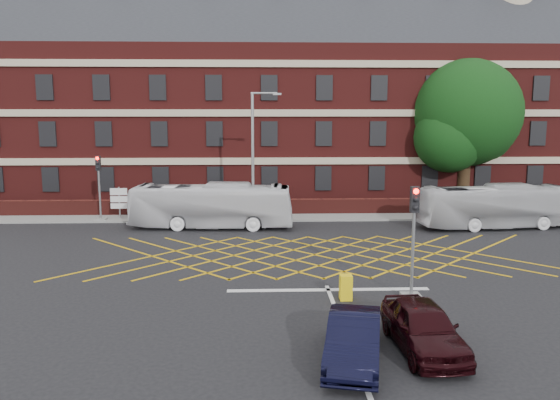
{
  "coord_description": "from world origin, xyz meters",
  "views": [
    {
      "loc": [
        -2.64,
        -24.18,
        6.85
      ],
      "look_at": [
        -1.73,
        1.5,
        2.84
      ],
      "focal_mm": 35.0,
      "sensor_mm": 36.0,
      "label": 1
    }
  ],
  "objects_px": {
    "direction_signs": "(119,199)",
    "traffic_light_near": "(413,254)",
    "street_lamp": "(254,182)",
    "utility_cabinet": "(346,287)",
    "bus_left": "(212,206)",
    "deciduous_tree": "(466,120)",
    "traffic_light_far": "(100,195)",
    "car_maroon": "(423,327)",
    "bus_right": "(496,206)",
    "car_navy": "(354,339)"
  },
  "relations": [
    {
      "from": "bus_left",
      "to": "car_navy",
      "type": "height_order",
      "value": "bus_left"
    },
    {
      "from": "bus_right",
      "to": "direction_signs",
      "type": "distance_m",
      "value": 23.89
    },
    {
      "from": "car_maroon",
      "to": "direction_signs",
      "type": "distance_m",
      "value": 24.95
    },
    {
      "from": "traffic_light_far",
      "to": "utility_cabinet",
      "type": "relative_size",
      "value": 4.51
    },
    {
      "from": "bus_right",
      "to": "car_navy",
      "type": "relative_size",
      "value": 2.33
    },
    {
      "from": "bus_right",
      "to": "utility_cabinet",
      "type": "xyz_separation_m",
      "value": [
        -11.19,
        -12.76,
        -0.86
      ]
    },
    {
      "from": "bus_left",
      "to": "street_lamp",
      "type": "height_order",
      "value": "street_lamp"
    },
    {
      "from": "bus_right",
      "to": "traffic_light_far",
      "type": "bearing_deg",
      "value": 77.83
    },
    {
      "from": "street_lamp",
      "to": "deciduous_tree",
      "type": "bearing_deg",
      "value": 22.8
    },
    {
      "from": "car_maroon",
      "to": "bus_left",
      "type": "bearing_deg",
      "value": 110.23
    },
    {
      "from": "deciduous_tree",
      "to": "utility_cabinet",
      "type": "bearing_deg",
      "value": -120.28
    },
    {
      "from": "car_maroon",
      "to": "direction_signs",
      "type": "relative_size",
      "value": 1.92
    },
    {
      "from": "bus_right",
      "to": "deciduous_tree",
      "type": "xyz_separation_m",
      "value": [
        0.81,
        7.79,
        5.13
      ]
    },
    {
      "from": "bus_right",
      "to": "deciduous_tree",
      "type": "distance_m",
      "value": 9.36
    },
    {
      "from": "traffic_light_near",
      "to": "traffic_light_far",
      "type": "relative_size",
      "value": 1.0
    },
    {
      "from": "bus_left",
      "to": "direction_signs",
      "type": "xyz_separation_m",
      "value": [
        -6.29,
        2.7,
        0.0
      ]
    },
    {
      "from": "car_navy",
      "to": "street_lamp",
      "type": "bearing_deg",
      "value": 111.12
    },
    {
      "from": "traffic_light_near",
      "to": "street_lamp",
      "type": "xyz_separation_m",
      "value": [
        -6.03,
        14.08,
        1.01
      ]
    },
    {
      "from": "car_navy",
      "to": "traffic_light_far",
      "type": "relative_size",
      "value": 0.96
    },
    {
      "from": "street_lamp",
      "to": "utility_cabinet",
      "type": "distance_m",
      "value": 14.63
    },
    {
      "from": "deciduous_tree",
      "to": "direction_signs",
      "type": "height_order",
      "value": "deciduous_tree"
    },
    {
      "from": "traffic_light_far",
      "to": "bus_right",
      "type": "bearing_deg",
      "value": -6.83
    },
    {
      "from": "direction_signs",
      "to": "traffic_light_near",
      "type": "bearing_deg",
      "value": -47.33
    },
    {
      "from": "bus_left",
      "to": "car_maroon",
      "type": "xyz_separation_m",
      "value": [
        7.75,
        -17.91,
        -0.66
      ]
    },
    {
      "from": "street_lamp",
      "to": "car_navy",
      "type": "bearing_deg",
      "value": -81.19
    },
    {
      "from": "bus_right",
      "to": "car_navy",
      "type": "xyz_separation_m",
      "value": [
        -11.79,
        -17.98,
        -0.66
      ]
    },
    {
      "from": "car_maroon",
      "to": "traffic_light_far",
      "type": "distance_m",
      "value": 25.31
    },
    {
      "from": "car_navy",
      "to": "traffic_light_near",
      "type": "height_order",
      "value": "traffic_light_near"
    },
    {
      "from": "deciduous_tree",
      "to": "traffic_light_far",
      "type": "bearing_deg",
      "value": -169.33
    },
    {
      "from": "car_navy",
      "to": "direction_signs",
      "type": "relative_size",
      "value": 1.86
    },
    {
      "from": "traffic_light_far",
      "to": "deciduous_tree",
      "type": "bearing_deg",
      "value": 10.67
    },
    {
      "from": "car_navy",
      "to": "car_maroon",
      "type": "height_order",
      "value": "car_maroon"
    },
    {
      "from": "bus_left",
      "to": "street_lamp",
      "type": "distance_m",
      "value": 3.01
    },
    {
      "from": "bus_left",
      "to": "car_navy",
      "type": "bearing_deg",
      "value": -159.67
    },
    {
      "from": "traffic_light_near",
      "to": "deciduous_tree",
      "type": "bearing_deg",
      "value": 65.18
    },
    {
      "from": "bus_left",
      "to": "bus_right",
      "type": "bearing_deg",
      "value": -88.44
    },
    {
      "from": "bus_right",
      "to": "utility_cabinet",
      "type": "height_order",
      "value": "bus_right"
    },
    {
      "from": "deciduous_tree",
      "to": "traffic_light_near",
      "type": "xyz_separation_m",
      "value": [
        -9.54,
        -20.63,
        -4.7
      ]
    },
    {
      "from": "bus_left",
      "to": "traffic_light_far",
      "type": "height_order",
      "value": "traffic_light_far"
    },
    {
      "from": "car_navy",
      "to": "traffic_light_far",
      "type": "xyz_separation_m",
      "value": [
        -12.99,
        20.95,
        1.09
      ]
    },
    {
      "from": "traffic_light_near",
      "to": "bus_left",
      "type": "bearing_deg",
      "value": 122.62
    },
    {
      "from": "car_navy",
      "to": "deciduous_tree",
      "type": "relative_size",
      "value": 0.37
    },
    {
      "from": "car_navy",
      "to": "street_lamp",
      "type": "relative_size",
      "value": 0.5
    },
    {
      "from": "bus_right",
      "to": "car_navy",
      "type": "distance_m",
      "value": 21.51
    },
    {
      "from": "bus_left",
      "to": "direction_signs",
      "type": "distance_m",
      "value": 6.85
    },
    {
      "from": "deciduous_tree",
      "to": "utility_cabinet",
      "type": "relative_size",
      "value": 11.56
    },
    {
      "from": "direction_signs",
      "to": "deciduous_tree",
      "type": "bearing_deg",
      "value": 10.3
    },
    {
      "from": "deciduous_tree",
      "to": "traffic_light_far",
      "type": "xyz_separation_m",
      "value": [
        -25.59,
        -4.82,
        -4.7
      ]
    },
    {
      "from": "car_maroon",
      "to": "utility_cabinet",
      "type": "height_order",
      "value": "car_maroon"
    },
    {
      "from": "bus_left",
      "to": "deciduous_tree",
      "type": "bearing_deg",
      "value": -64.85
    }
  ]
}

